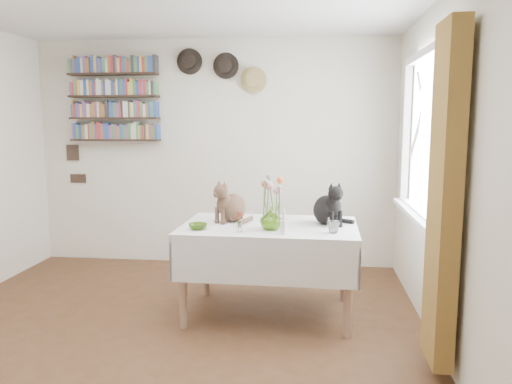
# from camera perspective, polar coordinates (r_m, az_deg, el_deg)

# --- Properties ---
(room) EXTENTS (4.08, 4.58, 2.58)m
(room) POSITION_cam_1_polar(r_m,az_deg,el_deg) (3.43, -12.21, 1.89)
(room) COLOR brown
(room) RESTS_ON ground
(window) EXTENTS (0.12, 1.52, 1.32)m
(window) POSITION_cam_1_polar(r_m,az_deg,el_deg) (4.13, 18.69, 4.71)
(window) COLOR white
(window) RESTS_ON room
(curtain) EXTENTS (0.12, 0.38, 2.10)m
(curtain) POSITION_cam_1_polar(r_m,az_deg,el_deg) (3.25, 20.74, -0.59)
(curtain) COLOR brown
(curtain) RESTS_ON room
(dining_table) EXTENTS (1.45, 0.95, 0.76)m
(dining_table) POSITION_cam_1_polar(r_m,az_deg,el_deg) (4.15, 1.54, -6.31)
(dining_table) COLOR white
(dining_table) RESTS_ON room
(tabby_cat) EXTENTS (0.38, 0.39, 0.36)m
(tabby_cat) POSITION_cam_1_polar(r_m,az_deg,el_deg) (4.23, -2.67, -0.94)
(tabby_cat) COLOR brown
(tabby_cat) RESTS_ON dining_table
(black_cat) EXTENTS (0.36, 0.39, 0.37)m
(black_cat) POSITION_cam_1_polar(r_m,az_deg,el_deg) (4.15, 8.11, -1.15)
(black_cat) COLOR black
(black_cat) RESTS_ON dining_table
(flower_vase) EXTENTS (0.22, 0.22, 0.18)m
(flower_vase) POSITION_cam_1_polar(r_m,az_deg,el_deg) (3.91, 1.74, -3.04)
(flower_vase) COLOR #87B934
(flower_vase) RESTS_ON dining_table
(green_bowl) EXTENTS (0.16, 0.16, 0.05)m
(green_bowl) POSITION_cam_1_polar(r_m,az_deg,el_deg) (3.96, -6.67, -3.93)
(green_bowl) COLOR #87B934
(green_bowl) RESTS_ON dining_table
(drinking_glass) EXTENTS (0.13, 0.13, 0.09)m
(drinking_glass) POSITION_cam_1_polar(r_m,az_deg,el_deg) (3.85, 8.84, -3.97)
(drinking_glass) COLOR white
(drinking_glass) RESTS_ON dining_table
(candlestick) EXTENTS (0.05, 0.05, 0.19)m
(candlestick) POSITION_cam_1_polar(r_m,az_deg,el_deg) (3.77, 3.16, -3.88)
(candlestick) COLOR white
(candlestick) RESTS_ON dining_table
(berry_jar) EXTENTS (0.05, 0.05, 0.18)m
(berry_jar) POSITION_cam_1_polar(r_m,az_deg,el_deg) (3.84, -1.93, -3.39)
(berry_jar) COLOR white
(berry_jar) RESTS_ON dining_table
(porcelain_figurine) EXTENTS (0.04, 0.04, 0.08)m
(porcelain_figurine) POSITION_cam_1_polar(r_m,az_deg,el_deg) (4.05, 8.36, -3.51)
(porcelain_figurine) COLOR white
(porcelain_figurine) RESTS_ON dining_table
(flower_bouquet) EXTENTS (0.17, 0.13, 0.39)m
(flower_bouquet) POSITION_cam_1_polar(r_m,az_deg,el_deg) (3.87, 1.78, 0.60)
(flower_bouquet) COLOR #4C7233
(flower_bouquet) RESTS_ON flower_vase
(bookshelf_unit) EXTENTS (1.00, 0.16, 0.91)m
(bookshelf_unit) POSITION_cam_1_polar(r_m,az_deg,el_deg) (5.83, -15.91, 10.10)
(bookshelf_unit) COLOR #2F2017
(bookshelf_unit) RESTS_ON room
(wall_hats) EXTENTS (0.98, 0.09, 0.48)m
(wall_hats) POSITION_cam_1_polar(r_m,az_deg,el_deg) (5.53, -3.85, 13.88)
(wall_hats) COLOR black
(wall_hats) RESTS_ON room
(wall_art_plaques) EXTENTS (0.21, 0.02, 0.44)m
(wall_art_plaques) POSITION_cam_1_polar(r_m,az_deg,el_deg) (6.12, -19.99, 3.09)
(wall_art_plaques) COLOR #38281E
(wall_art_plaques) RESTS_ON room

